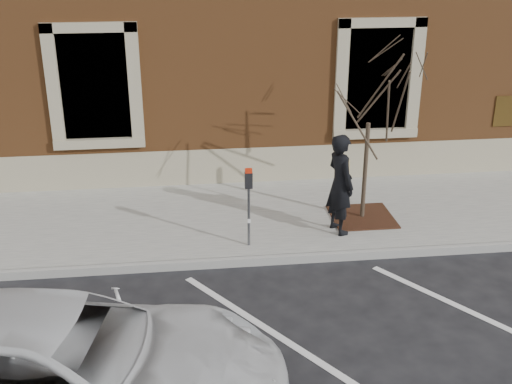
{
  "coord_description": "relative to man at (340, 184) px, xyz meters",
  "views": [
    {
      "loc": [
        -1.23,
        -9.8,
        5.43
      ],
      "look_at": [
        0.0,
        0.6,
        1.1
      ],
      "focal_mm": 45.0,
      "sensor_mm": 36.0,
      "label": 1
    }
  ],
  "objects": [
    {
      "name": "ground",
      "position": [
        -1.57,
        -0.81,
        -1.1
      ],
      "size": [
        120.0,
        120.0,
        0.0
      ],
      "primitive_type": "plane",
      "color": "#28282B",
      "rests_on": "ground"
    },
    {
      "name": "sidewalk_near",
      "position": [
        -1.57,
        0.94,
        -1.02
      ],
      "size": [
        40.0,
        3.5,
        0.15
      ],
      "primitive_type": "cube",
      "color": "#B8B7AD",
      "rests_on": "ground"
    },
    {
      "name": "curb_near",
      "position": [
        -1.57,
        -0.86,
        -1.02
      ],
      "size": [
        40.0,
        0.12,
        0.15
      ],
      "primitive_type": "cube",
      "color": "#9E9E99",
      "rests_on": "ground"
    },
    {
      "name": "parking_stripes",
      "position": [
        -1.57,
        -3.01,
        -1.09
      ],
      "size": [
        28.0,
        4.4,
        0.01
      ],
      "primitive_type": null,
      "color": "silver",
      "rests_on": "ground"
    },
    {
      "name": "man",
      "position": [
        0.0,
        0.0,
        0.0
      ],
      "size": [
        0.64,
        0.8,
        1.89
      ],
      "primitive_type": "imported",
      "rotation": [
        0.0,
        0.0,
        1.88
      ],
      "color": "black",
      "rests_on": "sidewalk_near"
    },
    {
      "name": "parking_meter",
      "position": [
        -1.72,
        -0.39,
        0.07
      ],
      "size": [
        0.13,
        0.1,
        1.46
      ],
      "rotation": [
        0.0,
        0.0,
        -0.0
      ],
      "color": "#595B60",
      "rests_on": "sidewalk_near"
    },
    {
      "name": "tree_grate",
      "position": [
        0.61,
        0.53,
        -0.93
      ],
      "size": [
        1.19,
        1.19,
        0.03
      ],
      "primitive_type": "cube",
      "color": "#442015",
      "rests_on": "sidewalk_near"
    },
    {
      "name": "sapling",
      "position": [
        0.61,
        0.53,
        1.5
      ],
      "size": [
        2.1,
        2.1,
        3.5
      ],
      "color": "#443629",
      "rests_on": "sidewalk_near"
    },
    {
      "name": "white_truck",
      "position": [
        -4.32,
        -4.33,
        -0.37
      ],
      "size": [
        5.61,
        3.37,
        1.46
      ],
      "primitive_type": "imported",
      "rotation": [
        0.0,
        0.0,
        1.38
      ],
      "color": "silver",
      "rests_on": "ground"
    }
  ]
}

